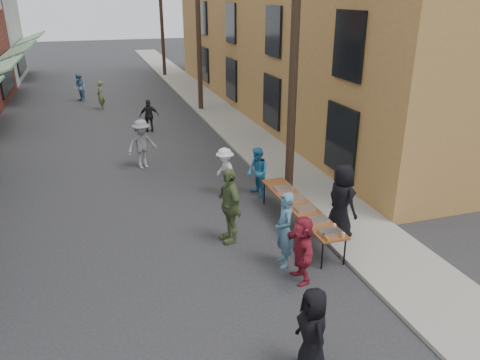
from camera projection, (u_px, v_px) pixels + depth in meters
ground at (172, 262)px, 11.10m from camera, size 120.00×120.00×0.00m
sidewalk at (213, 108)px, 25.77m from camera, size 2.20×60.00×0.10m
building_ochre at (327, 13)px, 24.79m from camera, size 10.00×28.00×10.00m
utility_pole_near at (294, 48)px, 13.31m from camera, size 0.26×0.26×9.00m
utility_pole_mid at (198, 24)px, 23.92m from camera, size 0.26×0.26×9.00m
utility_pole_far at (161, 14)px, 34.52m from camera, size 0.26×0.26×9.00m
serving_table at (300, 206)px, 12.31m from camera, size 0.70×4.00×0.75m
catering_tray_sausage at (330, 232)px, 10.82m from camera, size 0.50×0.33×0.08m
catering_tray_foil_b at (317, 220)px, 11.40m from camera, size 0.50×0.33×0.08m
catering_tray_buns at (305, 208)px, 12.02m from camera, size 0.50×0.33×0.08m
catering_tray_foil_d at (294, 198)px, 12.64m from camera, size 0.50×0.33×0.08m
catering_tray_buns_end at (284, 188)px, 13.25m from camera, size 0.50×0.33×0.08m
condiment_jar_a at (328, 240)px, 10.50m from camera, size 0.07×0.07×0.08m
condiment_jar_b at (326, 238)px, 10.58m from camera, size 0.07×0.07×0.08m
condiment_jar_c at (324, 236)px, 10.67m from camera, size 0.07×0.07×0.08m
cup_stack at (343, 235)px, 10.65m from camera, size 0.08×0.08×0.12m
guest_front_a at (313, 332)px, 7.60m from camera, size 0.53×0.80×1.61m
guest_front_b at (284, 230)px, 10.67m from camera, size 0.51×0.71×1.82m
guest_front_c at (257, 172)px, 14.46m from camera, size 0.69×0.83×1.57m
guest_front_d at (225, 172)px, 14.50m from camera, size 0.72×1.08×1.56m
guest_front_e at (229, 205)px, 11.73m from camera, size 0.62×1.21×1.98m
guest_queue_back at (302, 249)px, 10.14m from camera, size 0.57×1.47×1.55m
server at (342, 201)px, 11.81m from camera, size 0.77×1.04×1.93m
passerby_left at (142, 144)px, 16.80m from camera, size 1.32×1.04×1.80m
passerby_mid at (149, 116)px, 21.31m from camera, size 0.88×0.39×1.50m
passerby_right at (101, 95)px, 25.44m from camera, size 0.45×0.62×1.56m
passerby_far at (80, 88)px, 27.31m from camera, size 0.92×0.99×1.64m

